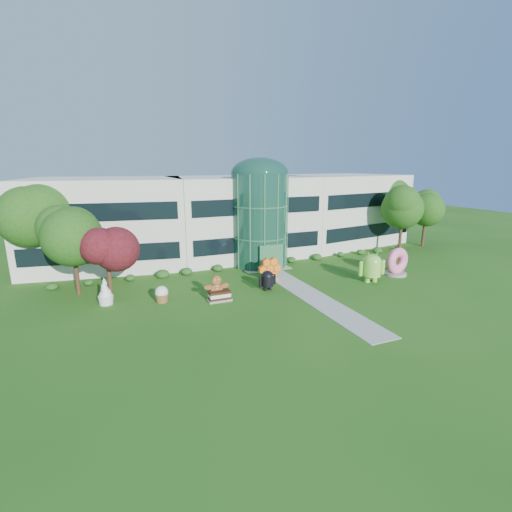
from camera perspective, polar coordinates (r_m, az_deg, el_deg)
name	(u,v)px	position (r m, az deg, el deg)	size (l,w,h in m)	color
ground	(318,300)	(30.84, 9.50, -6.67)	(140.00, 140.00, 0.00)	#215114
building	(240,216)	(45.48, -2.49, 6.24)	(46.00, 15.00, 9.30)	beige
atrium	(259,220)	(39.93, 0.54, 5.53)	(6.00, 6.00, 9.80)	#194738
walkway	(305,292)	(32.43, 7.61, -5.52)	(2.40, 20.00, 0.04)	#9E9E93
tree_red	(108,262)	(32.66, -21.82, -0.81)	(4.00, 4.00, 6.00)	#3F0C14
trees_backdrop	(256,225)	(40.95, -0.02, 4.75)	(52.00, 8.00, 8.40)	#1A4E13
android_green	(372,266)	(36.08, 17.41, -1.45)	(2.77, 1.85, 3.14)	#83D143
android_black	(267,279)	(32.39, 1.77, -3.54)	(1.81, 1.21, 2.05)	black
donut	(396,261)	(39.24, 20.75, -0.74)	(2.73, 1.31, 2.84)	#F35C9A
gingerbread	(217,288)	(30.23, -6.08, -4.88)	(2.27, 0.87, 2.09)	brown
ice_cream_sandwich	(220,296)	(30.21, -5.64, -6.12)	(1.92, 0.96, 0.85)	black
honeycomb	(270,270)	(35.42, 2.11, -2.09)	(2.47, 0.88, 1.94)	orange
froyo	(105,291)	(31.46, -22.20, -5.06)	(1.25, 1.25, 2.15)	white
cupcake	(162,294)	(30.69, -14.32, -5.69)	(1.12, 1.12, 1.35)	white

